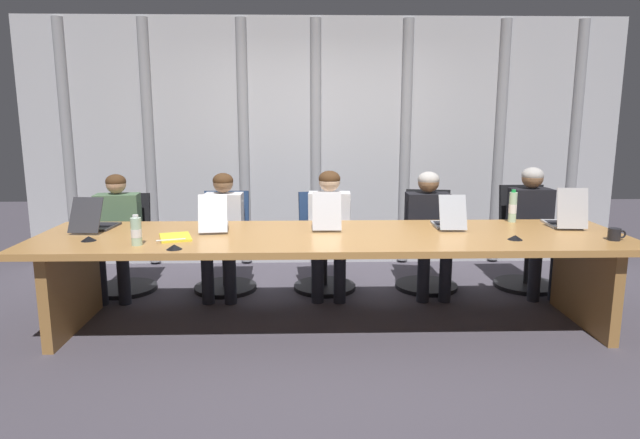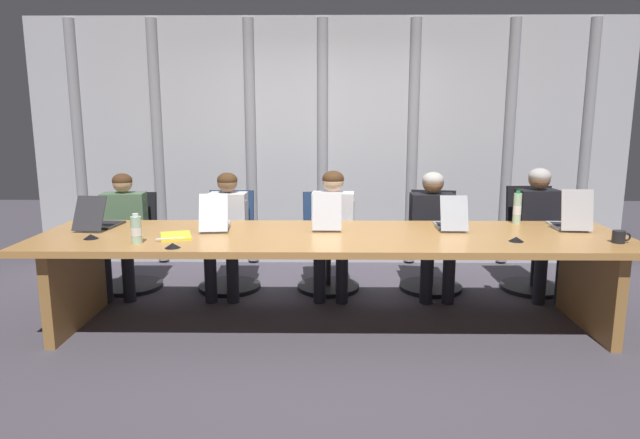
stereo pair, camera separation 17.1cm
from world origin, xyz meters
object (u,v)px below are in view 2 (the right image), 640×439
at_px(person_center, 332,224).
at_px(person_right_end, 540,223).
at_px(laptop_right_end, 570,221).
at_px(spiral_notepad, 176,236).
at_px(conference_mic_right_side, 91,237).
at_px(coffee_mug_near, 619,237).
at_px(laptop_right_mid, 450,222).
at_px(office_chair_right_end, 532,251).
at_px(laptop_left_end, 100,221).
at_px(laptop_center, 327,220).
at_px(office_chair_right_mid, 432,252).
at_px(person_right_mid, 433,225).
at_px(office_chair_center, 328,252).
at_px(person_left_mid, 227,226).
at_px(water_bottle_secondary, 517,208).
at_px(water_bottle_primary, 136,230).
at_px(conference_mic_middle, 173,245).
at_px(office_chair_left_mid, 230,252).
at_px(office_chair_left_end, 131,252).
at_px(conference_mic_left_side, 516,239).
at_px(laptop_left_mid, 215,221).
at_px(person_left_end, 123,226).

xyz_separation_m(person_center, person_right_end, (1.93, 0.00, 0.01)).
bearing_deg(laptop_right_end, spiral_notepad, 101.37).
bearing_deg(conference_mic_right_side, coffee_mug_near, -1.26).
height_order(laptop_right_mid, office_chair_right_end, laptop_right_mid).
height_order(laptop_left_end, laptop_center, laptop_center).
height_order(laptop_left_end, office_chair_right_mid, laptop_left_end).
bearing_deg(person_center, person_right_mid, 93.34).
distance_m(laptop_center, laptop_right_end, 1.98).
bearing_deg(person_right_mid, office_chair_center, -98.76).
relative_size(laptop_center, person_left_mid, 0.40).
bearing_deg(office_chair_right_mid, water_bottle_secondary, 56.51).
distance_m(person_right_mid, water_bottle_secondary, 0.78).
relative_size(person_center, water_bottle_secondary, 4.10).
xyz_separation_m(laptop_center, water_bottle_secondary, (1.62, 0.19, 0.07)).
bearing_deg(water_bottle_primary, conference_mic_middle, -23.98).
bearing_deg(water_bottle_secondary, office_chair_right_mid, 137.18).
bearing_deg(office_chair_left_mid, office_chair_left_end, -89.12).
bearing_deg(laptop_right_end, water_bottle_secondary, 63.60).
relative_size(laptop_right_end, person_left_mid, 0.38).
height_order(office_chair_center, person_right_end, person_right_end).
distance_m(coffee_mug_near, conference_mic_left_side, 0.73).
xyz_separation_m(water_bottle_primary, conference_mic_left_side, (2.76, 0.10, -0.08)).
bearing_deg(laptop_left_end, office_chair_left_mid, -44.71).
xyz_separation_m(water_bottle_primary, conference_mic_middle, (0.29, -0.13, -0.08)).
relative_size(laptop_left_mid, person_left_mid, 0.44).
bearing_deg(office_chair_right_end, conference_mic_right_side, -73.50).
height_order(laptop_left_mid, person_left_end, person_left_end).
distance_m(laptop_left_mid, coffee_mug_near, 3.07).
distance_m(laptop_right_mid, spiral_notepad, 2.19).
bearing_deg(office_chair_right_end, person_left_mid, -87.89).
bearing_deg(conference_mic_right_side, laptop_left_mid, 25.46).
bearing_deg(office_chair_right_end, office_chair_right_mid, -90.95).
height_order(person_left_end, conference_mic_left_side, person_left_end).
xyz_separation_m(office_chair_left_end, person_right_mid, (2.91, -0.16, 0.31)).
height_order(water_bottle_primary, conference_mic_right_side, water_bottle_primary).
relative_size(laptop_right_mid, person_center, 0.36).
bearing_deg(office_chair_left_mid, coffee_mug_near, 68.10).
height_order(laptop_left_mid, coffee_mug_near, laptop_left_mid).
height_order(laptop_left_end, spiral_notepad, laptop_left_end).
bearing_deg(person_center, person_left_end, -86.55).
bearing_deg(laptop_left_mid, laptop_right_mid, -96.84).
distance_m(person_left_mid, conference_mic_right_side, 1.33).
xyz_separation_m(person_right_end, water_bottle_secondary, (-0.36, -0.40, 0.21)).
bearing_deg(spiral_notepad, water_bottle_primary, -153.08).
xyz_separation_m(person_left_mid, person_right_end, (2.92, 0.01, 0.03)).
relative_size(laptop_right_mid, office_chair_center, 0.45).
relative_size(person_left_end, conference_mic_left_side, 10.25).
height_order(laptop_left_end, person_right_end, person_right_end).
xyz_separation_m(office_chair_left_mid, person_left_end, (-0.97, -0.16, 0.29)).
distance_m(laptop_right_mid, person_right_end, 1.17).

